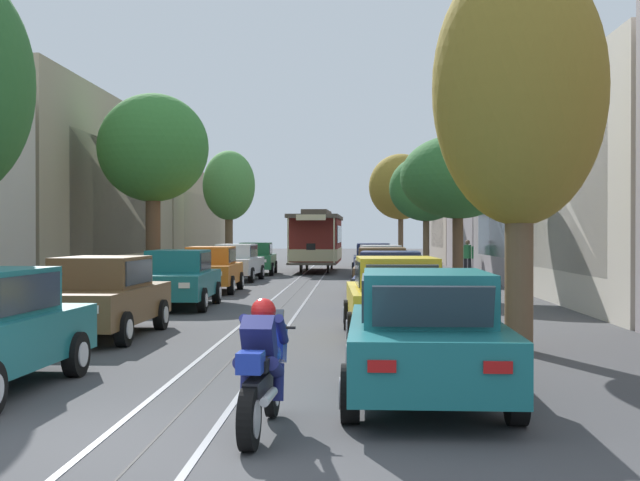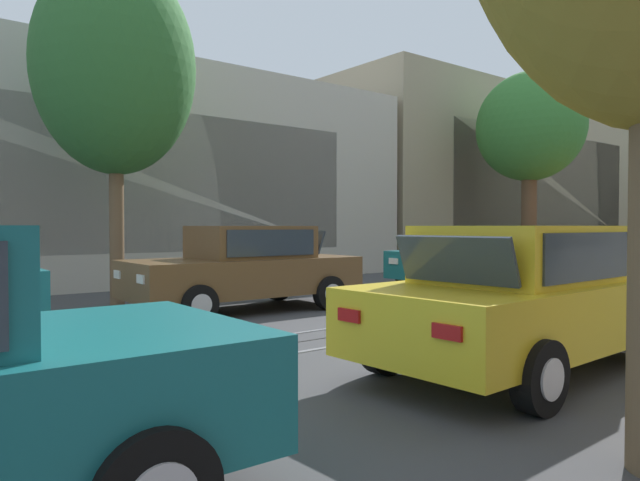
{
  "view_description": "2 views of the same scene",
  "coord_description": "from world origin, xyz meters",
  "px_view_note": "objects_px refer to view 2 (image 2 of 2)",
  "views": [
    {
      "loc": [
        1.96,
        -7.95,
        2.04
      ],
      "look_at": [
        0.72,
        22.76,
        1.78
      ],
      "focal_mm": 46.46,
      "sensor_mm": 36.0,
      "label": 1
    },
    {
      "loc": [
        6.35,
        2.48,
        1.58
      ],
      "look_at": [
        -2.87,
        9.77,
        1.29
      ],
      "focal_mm": 32.68,
      "sensor_mm": 36.0,
      "label": 2
    }
  ],
  "objects_px": {
    "parked_car_brown_second_left": "(246,268)",
    "parked_car_orange_fourth_left": "(584,250)",
    "fire_hydrant": "(41,294)",
    "street_tree_kerb_left_second": "(530,128)",
    "parked_car_teal_mid_left": "(469,257)",
    "parked_car_yellow_second_right": "(526,297)",
    "street_tree_kerb_left_near": "(115,67)"
  },
  "relations": [
    {
      "from": "fire_hydrant",
      "to": "parked_car_orange_fourth_left",
      "type": "bearing_deg",
      "value": 85.01
    },
    {
      "from": "parked_car_brown_second_left",
      "to": "fire_hydrant",
      "type": "height_order",
      "value": "parked_car_brown_second_left"
    },
    {
      "from": "parked_car_orange_fourth_left",
      "to": "parked_car_yellow_second_right",
      "type": "relative_size",
      "value": 1.0
    },
    {
      "from": "parked_car_yellow_second_right",
      "to": "street_tree_kerb_left_second",
      "type": "distance_m",
      "value": 15.47
    },
    {
      "from": "parked_car_brown_second_left",
      "to": "parked_car_yellow_second_right",
      "type": "height_order",
      "value": "same"
    },
    {
      "from": "street_tree_kerb_left_near",
      "to": "fire_hydrant",
      "type": "height_order",
      "value": "street_tree_kerb_left_near"
    },
    {
      "from": "street_tree_kerb_left_second",
      "to": "parked_car_yellow_second_right",
      "type": "bearing_deg",
      "value": -58.17
    },
    {
      "from": "parked_car_yellow_second_right",
      "to": "parked_car_teal_mid_left",
      "type": "bearing_deg",
      "value": 131.3
    },
    {
      "from": "parked_car_teal_mid_left",
      "to": "street_tree_kerb_left_second",
      "type": "xyz_separation_m",
      "value": [
        -2.22,
        6.24,
        4.18
      ]
    },
    {
      "from": "parked_car_yellow_second_right",
      "to": "fire_hydrant",
      "type": "xyz_separation_m",
      "value": [
        -7.17,
        -3.28,
        -0.38
      ]
    },
    {
      "from": "parked_car_orange_fourth_left",
      "to": "street_tree_kerb_left_second",
      "type": "xyz_separation_m",
      "value": [
        -2.07,
        0.18,
        4.18
      ]
    },
    {
      "from": "street_tree_kerb_left_second",
      "to": "fire_hydrant",
      "type": "distance_m",
      "value": 16.59
    },
    {
      "from": "parked_car_yellow_second_right",
      "to": "street_tree_kerb_left_second",
      "type": "height_order",
      "value": "street_tree_kerb_left_second"
    },
    {
      "from": "parked_car_teal_mid_left",
      "to": "street_tree_kerb_left_second",
      "type": "bearing_deg",
      "value": 109.57
    },
    {
      "from": "parked_car_orange_fourth_left",
      "to": "fire_hydrant",
      "type": "relative_size",
      "value": 5.23
    },
    {
      "from": "parked_car_orange_fourth_left",
      "to": "street_tree_kerb_left_near",
      "type": "xyz_separation_m",
      "value": [
        -2.24,
        -14.15,
        3.92
      ]
    },
    {
      "from": "parked_car_orange_fourth_left",
      "to": "parked_car_yellow_second_right",
      "type": "height_order",
      "value": "same"
    },
    {
      "from": "parked_car_brown_second_left",
      "to": "parked_car_teal_mid_left",
      "type": "bearing_deg",
      "value": 88.54
    },
    {
      "from": "parked_car_yellow_second_right",
      "to": "parked_car_orange_fourth_left",
      "type": "bearing_deg",
      "value": 114.9
    },
    {
      "from": "parked_car_teal_mid_left",
      "to": "fire_hydrant",
      "type": "distance_m",
      "value": 9.83
    },
    {
      "from": "parked_car_yellow_second_right",
      "to": "fire_hydrant",
      "type": "relative_size",
      "value": 5.24
    },
    {
      "from": "parked_car_orange_fourth_left",
      "to": "fire_hydrant",
      "type": "xyz_separation_m",
      "value": [
        -1.38,
        -15.76,
        -0.38
      ]
    },
    {
      "from": "parked_car_teal_mid_left",
      "to": "parked_car_yellow_second_right",
      "type": "relative_size",
      "value": 1.0
    },
    {
      "from": "parked_car_yellow_second_right",
      "to": "street_tree_kerb_left_near",
      "type": "bearing_deg",
      "value": -168.19
    },
    {
      "from": "street_tree_kerb_left_second",
      "to": "parked_car_brown_second_left",
      "type": "bearing_deg",
      "value": -80.82
    },
    {
      "from": "parked_car_yellow_second_right",
      "to": "street_tree_kerb_left_second",
      "type": "xyz_separation_m",
      "value": [
        -7.86,
        12.65,
        4.18
      ]
    },
    {
      "from": "fire_hydrant",
      "to": "parked_car_teal_mid_left",
      "type": "bearing_deg",
      "value": 81.05
    },
    {
      "from": "parked_car_brown_second_left",
      "to": "street_tree_kerb_left_second",
      "type": "xyz_separation_m",
      "value": [
        -2.05,
        12.7,
        4.18
      ]
    },
    {
      "from": "parked_car_orange_fourth_left",
      "to": "fire_hydrant",
      "type": "height_order",
      "value": "parked_car_orange_fourth_left"
    },
    {
      "from": "fire_hydrant",
      "to": "street_tree_kerb_left_near",
      "type": "bearing_deg",
      "value": 118.37
    },
    {
      "from": "parked_car_brown_second_left",
      "to": "parked_car_orange_fourth_left",
      "type": "bearing_deg",
      "value": 89.94
    },
    {
      "from": "parked_car_brown_second_left",
      "to": "parked_car_orange_fourth_left",
      "type": "xyz_separation_m",
      "value": [
        0.01,
        12.52,
        0.0
      ]
    }
  ]
}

